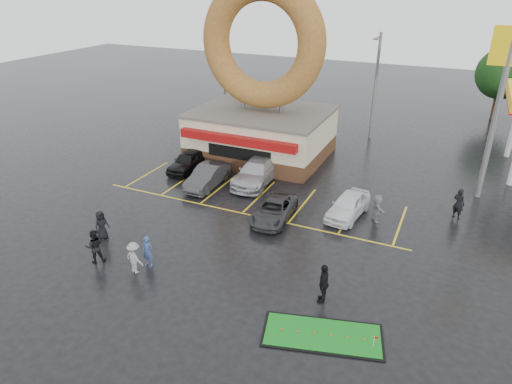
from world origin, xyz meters
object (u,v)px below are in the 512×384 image
at_px(donut_shop, 262,101).
at_px(streetlight_left, 224,73).
at_px(car_silver, 257,172).
at_px(person_cameraman, 324,283).
at_px(streetlight_mid, 375,84).
at_px(dumpster, 197,149).
at_px(car_black, 188,161).
at_px(car_grey, 274,210).
at_px(shell_sign, 503,84).
at_px(putting_green, 322,335).
at_px(car_white, 348,205).
at_px(car_dgrey, 208,176).
at_px(person_blue, 148,251).

distance_m(donut_shop, streetlight_left, 9.87).
bearing_deg(car_silver, person_cameraman, -55.79).
height_order(car_silver, person_cameraman, person_cameraman).
xyz_separation_m(streetlight_mid, dumpster, (-11.50, -10.39, -4.13)).
relative_size(car_silver, person_cameraman, 2.89).
relative_size(streetlight_mid, car_black, 2.14).
bearing_deg(car_grey, streetlight_left, 121.49).
bearing_deg(person_cameraman, shell_sign, 150.52).
bearing_deg(person_cameraman, donut_shop, -154.10).
xyz_separation_m(streetlight_mid, putting_green, (3.58, -25.56, -4.74)).
relative_size(car_silver, car_white, 1.32).
bearing_deg(car_black, donut_shop, 51.62).
bearing_deg(car_silver, streetlight_left, 123.38).
bearing_deg(car_silver, streetlight_mid, 65.06).
bearing_deg(car_dgrey, donut_shop, 81.24).
distance_m(donut_shop, car_silver, 6.46).
xyz_separation_m(car_silver, person_cameraman, (8.06, -10.51, 0.15)).
distance_m(car_white, person_cameraman, 8.35).
height_order(streetlight_mid, person_cameraman, streetlight_mid).
height_order(car_dgrey, dumpster, car_dgrey).
height_order(dumpster, putting_green, dumpster).
height_order(donut_shop, streetlight_left, donut_shop).
distance_m(shell_sign, car_dgrey, 19.14).
bearing_deg(car_grey, car_white, 24.60).
distance_m(streetlight_left, dumpster, 10.56).
bearing_deg(car_white, putting_green, -73.17).
relative_size(donut_shop, streetlight_mid, 1.50).
relative_size(car_black, putting_green, 0.81).
relative_size(donut_shop, car_white, 3.27).
bearing_deg(car_white, dumpster, 168.15).
distance_m(car_dgrey, person_cameraman, 13.76).
height_order(car_silver, person_blue, person_blue).
relative_size(car_grey, person_cameraman, 2.29).
relative_size(car_dgrey, person_cameraman, 2.33).
bearing_deg(putting_green, streetlight_left, 125.60).
relative_size(shell_sign, car_black, 2.53).
xyz_separation_m(streetlight_left, dumpster, (2.50, -9.39, -4.13)).
distance_m(car_black, car_grey, 9.74).
height_order(streetlight_mid, car_silver, streetlight_mid).
bearing_deg(car_white, shell_sign, 49.01).
relative_size(streetlight_left, car_dgrey, 2.05).
relative_size(streetlight_mid, car_white, 2.18).
height_order(shell_sign, dumpster, shell_sign).
height_order(person_cameraman, putting_green, person_cameraman).
bearing_deg(car_dgrey, car_silver, 34.77).
bearing_deg(putting_green, shell_sign, 71.98).
xyz_separation_m(shell_sign, car_grey, (-10.97, -8.43, -6.78)).
bearing_deg(donut_shop, putting_green, -59.00).
relative_size(car_black, dumpster, 2.33).
height_order(car_dgrey, person_cameraman, person_cameraman).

